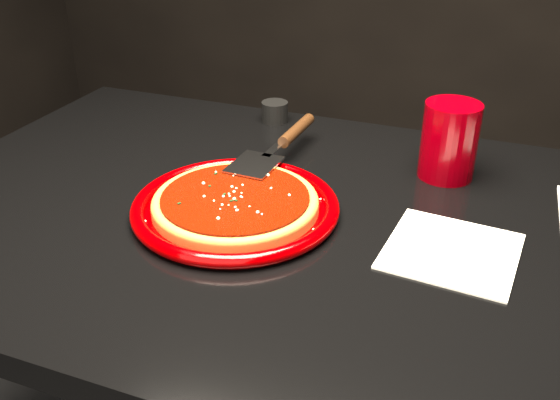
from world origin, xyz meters
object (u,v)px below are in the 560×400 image
(plate, at_px, (236,207))
(ramekin, at_px, (275,112))
(cup, at_px, (449,141))
(pizza_server, at_px, (278,144))
(table, at_px, (279,390))

(plate, bearing_deg, ramekin, 102.71)
(cup, bearing_deg, plate, -138.39)
(pizza_server, bearing_deg, ramekin, 115.91)
(cup, distance_m, ramekin, 0.38)
(cup, bearing_deg, ramekin, 160.46)
(plate, distance_m, pizza_server, 0.18)
(plate, height_order, ramekin, ramekin)
(table, distance_m, pizza_server, 0.44)
(ramekin, bearing_deg, table, -67.36)
(pizza_server, xyz_separation_m, ramekin, (-0.08, 0.19, -0.02))
(table, bearing_deg, pizza_server, 111.73)
(plate, relative_size, cup, 2.44)
(pizza_server, relative_size, ramekin, 5.68)
(plate, bearing_deg, table, 28.83)
(plate, bearing_deg, cup, 41.61)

